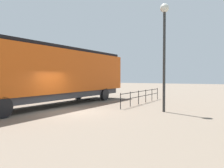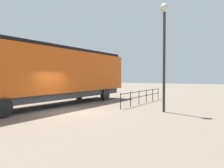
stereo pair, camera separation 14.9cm
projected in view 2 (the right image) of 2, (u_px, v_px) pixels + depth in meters
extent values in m
plane|color=#756656|center=(70.00, 112.00, 14.51)|extent=(120.00, 120.00, 0.00)
cube|color=#D15114|center=(52.00, 71.00, 17.48)|extent=(3.17, 16.20, 3.02)
cube|color=black|center=(101.00, 77.00, 23.55)|extent=(3.04, 2.38, 2.12)
cube|color=black|center=(52.00, 49.00, 17.43)|extent=(2.85, 15.55, 0.24)
cube|color=#38383D|center=(52.00, 95.00, 17.54)|extent=(2.85, 14.90, 0.45)
cylinder|color=black|center=(79.00, 93.00, 22.77)|extent=(0.30, 1.10, 1.10)
cylinder|color=black|center=(105.00, 94.00, 21.39)|extent=(0.30, 1.10, 1.10)
cylinder|color=black|center=(2.00, 108.00, 12.31)|extent=(0.30, 1.10, 1.10)
cylinder|color=#2D2D2D|center=(164.00, 62.00, 14.43)|extent=(0.16, 0.16, 6.06)
sphere|color=silver|center=(164.00, 8.00, 14.33)|extent=(0.53, 0.53, 0.53)
cube|color=black|center=(143.00, 91.00, 19.06)|extent=(0.04, 7.79, 0.04)
cube|color=black|center=(143.00, 96.00, 19.07)|extent=(0.04, 7.79, 0.04)
cylinder|color=black|center=(121.00, 101.00, 15.66)|extent=(0.05, 0.05, 1.06)
cylinder|color=black|center=(131.00, 99.00, 17.02)|extent=(0.05, 0.05, 1.06)
cylinder|color=black|center=(139.00, 97.00, 18.39)|extent=(0.05, 0.05, 1.06)
cylinder|color=black|center=(146.00, 96.00, 19.75)|extent=(0.05, 0.05, 1.06)
cylinder|color=black|center=(153.00, 95.00, 21.12)|extent=(0.05, 0.05, 1.06)
cylinder|color=black|center=(158.00, 94.00, 22.48)|extent=(0.05, 0.05, 1.06)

